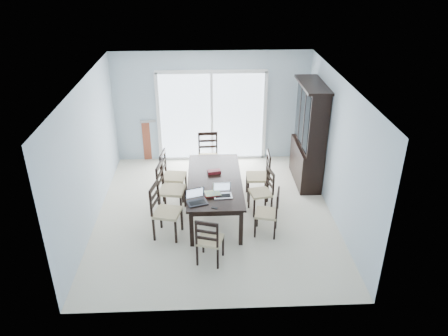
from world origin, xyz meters
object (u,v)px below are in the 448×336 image
(cell_phone, at_px, (214,208))
(chair_right_far, at_px, (263,171))
(china_hutch, at_px, (309,136))
(chair_end_far, at_px, (208,150))
(laptop_silver, at_px, (223,194))
(game_box, at_px, (214,172))
(chair_left_near, at_px, (161,205))
(chair_left_far, at_px, (169,170))
(chair_right_mid, at_px, (265,187))
(chair_right_near, at_px, (272,208))
(laptop_dark, at_px, (197,200))
(dining_table, at_px, (215,183))
(chair_left_mid, at_px, (166,183))
(hot_tub, at_px, (178,125))
(chair_end_near, at_px, (209,237))

(cell_phone, bearing_deg, chair_right_far, 82.38)
(china_hutch, height_order, chair_end_far, china_hutch)
(laptop_silver, relative_size, game_box, 1.35)
(chair_left_near, relative_size, cell_phone, 11.61)
(laptop_silver, bearing_deg, chair_left_far, 123.78)
(chair_right_mid, relative_size, cell_phone, 10.20)
(chair_left_near, relative_size, game_box, 4.70)
(chair_right_near, distance_m, chair_right_far, 1.29)
(chair_right_far, distance_m, chair_end_far, 1.49)
(chair_right_near, relative_size, cell_phone, 10.12)
(chair_right_far, height_order, laptop_dark, chair_right_far)
(chair_right_near, relative_size, chair_end_far, 0.88)
(china_hutch, bearing_deg, cell_phone, -132.36)
(dining_table, distance_m, laptop_dark, 0.89)
(dining_table, relative_size, chair_end_far, 1.91)
(chair_left_mid, bearing_deg, laptop_silver, 63.54)
(chair_right_mid, xyz_separation_m, hot_tub, (-1.81, 3.41, -0.03))
(game_box, bearing_deg, chair_right_near, -43.87)
(dining_table, xyz_separation_m, game_box, (-0.00, 0.25, 0.11))
(chair_left_far, bearing_deg, chair_right_mid, 79.22)
(chair_right_near, height_order, chair_end_near, chair_right_near)
(chair_left_far, bearing_deg, cell_phone, 35.16)
(dining_table, distance_m, cell_phone, 1.00)
(china_hutch, relative_size, hot_tub, 0.99)
(dining_table, distance_m, hot_tub, 3.57)
(chair_left_near, distance_m, laptop_silver, 1.09)
(dining_table, relative_size, chair_end_near, 2.18)
(chair_left_mid, bearing_deg, chair_end_near, 34.39)
(chair_left_mid, distance_m, cell_phone, 1.42)
(chair_left_near, height_order, hot_tub, chair_left_near)
(game_box, xyz_separation_m, hot_tub, (-0.85, 3.21, -0.27))
(chair_left_near, relative_size, chair_right_mid, 1.14)
(laptop_dark, bearing_deg, chair_left_mid, 104.63)
(chair_end_far, xyz_separation_m, laptop_silver, (0.23, -2.23, 0.19))
(china_hutch, xyz_separation_m, chair_right_far, (-1.05, -0.66, -0.46))
(chair_left_mid, bearing_deg, china_hutch, 119.76)
(chair_end_far, bearing_deg, chair_right_near, 111.98)
(chair_right_far, xyz_separation_m, chair_end_far, (-1.08, 1.03, -0.00))
(chair_end_near, bearing_deg, laptop_silver, 89.84)
(chair_right_near, xyz_separation_m, chair_right_far, (-0.00, 1.28, 0.07))
(chair_end_near, relative_size, laptop_dark, 2.59)
(chair_right_near, distance_m, game_box, 1.39)
(chair_right_mid, bearing_deg, chair_left_mid, 76.80)
(chair_left_far, xyz_separation_m, chair_right_near, (1.88, -1.37, -0.08))
(laptop_silver, bearing_deg, dining_table, 96.95)
(chair_left_mid, xyz_separation_m, chair_right_far, (1.89, 0.48, -0.02))
(chair_right_near, xyz_separation_m, laptop_dark, (-1.29, -0.13, 0.27))
(dining_table, height_order, chair_end_far, chair_end_far)
(cell_phone, bearing_deg, chair_end_near, -77.56)
(chair_left_far, relative_size, chair_right_near, 1.15)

